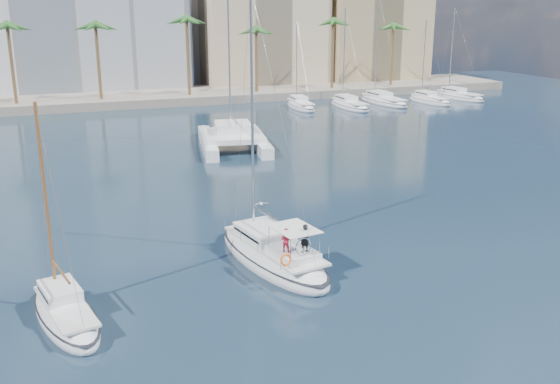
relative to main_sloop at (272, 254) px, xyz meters
name	(u,v)px	position (x,y,z in m)	size (l,w,h in m)	color
ground	(292,243)	(2.08, 2.34, -0.50)	(160.00, 160.00, 0.00)	black
quay	(139,98)	(2.08, 63.34, 0.10)	(120.00, 14.00, 1.20)	gray
building_modern	(42,3)	(-9.92, 75.34, 13.50)	(42.00, 16.00, 28.00)	silver
building_beige	(260,28)	(24.08, 72.34, 9.50)	(20.00, 14.00, 20.00)	#C1AE8B
building_tan_right	(371,33)	(44.08, 70.34, 8.50)	(18.00, 12.00, 18.00)	tan
palm_centre	(139,31)	(2.08, 59.34, 9.78)	(3.60, 3.60, 12.30)	brown
palm_right	(360,28)	(36.08, 59.34, 9.78)	(3.60, 3.60, 12.30)	brown
main_sloop	(272,254)	(0.00, 0.00, 0.00)	(5.00, 10.75, 15.36)	white
small_sloop	(66,314)	(-10.99, -3.01, -0.10)	(3.72, 7.50, 10.32)	white
catamaran	(233,136)	(6.30, 28.82, 0.66)	(8.37, 13.41, 18.17)	white
seagull	(261,204)	(2.59, 9.46, -0.19)	(1.00, 0.43, 0.18)	silver
moored_yacht_a	(301,108)	(22.08, 49.34, -0.50)	(2.72, 9.35, 11.90)	white
moored_yacht_b	(349,108)	(28.58, 47.34, -0.50)	(3.14, 10.78, 13.72)	white
moored_yacht_c	(383,103)	(35.08, 49.34, -0.50)	(3.55, 12.21, 15.54)	white
moored_yacht_d	(429,103)	(41.58, 47.34, -0.50)	(2.72, 9.35, 11.90)	white
moored_yacht_e	(458,99)	(48.08, 49.34, -0.50)	(3.14, 10.78, 13.72)	white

